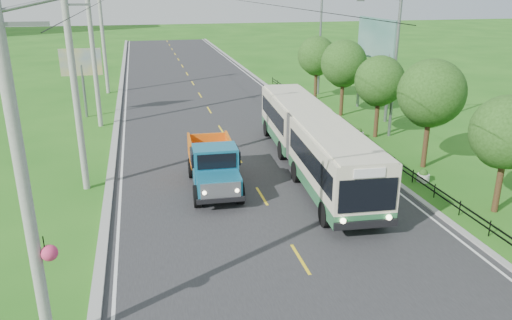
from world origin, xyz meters
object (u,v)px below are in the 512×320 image
object	(u,v)px
tree_second	(506,135)
streetlight_far	(319,40)
planter_near	(423,176)
planter_far	(318,107)
tree_fifth	(344,65)
billboard_right	(376,45)
tree_fourth	(379,83)
bus	(312,137)
pole_near	(76,88)
pole_nearest	(26,185)
tree_third	(431,96)
streetlight_mid	(393,63)
billboard_left	(81,67)
pole_mid	(94,55)
dump_truck	(213,162)
tree_back	(317,58)
pole_far	(103,38)
planter_mid	(359,134)

from	to	relation	value
tree_second	streetlight_far	world-z (taller)	streetlight_far
planter_near	planter_far	bearing A→B (deg)	90.00
tree_fifth	billboard_right	bearing A→B (deg)	-3.30
tree_fourth	bus	bearing A→B (deg)	-140.59
pole_near	tree_fifth	size ratio (longest dim) A/B	1.72
pole_nearest	tree_fourth	world-z (taller)	pole_nearest
tree_fifth	streetlight_far	bearing A→B (deg)	84.29
tree_third	planter_near	distance (m)	4.46
pole_near	tree_third	xyz separation A→B (m)	(18.12, -0.86, -1.11)
streetlight_mid	billboard_left	xyz separation A→B (m)	(-20.14, 10.00, -1.04)
tree_fifth	bus	world-z (taller)	tree_fifth
pole_mid	planter_near	distance (m)	23.08
streetlight_far	dump_truck	xyz separation A→B (m)	(-12.73, -20.47, -3.52)
pole_nearest	billboard_right	xyz separation A→B (m)	(20.54, 23.00, 0.41)
billboard_left	dump_truck	distance (m)	18.23
planter_far	pole_nearest	bearing A→B (deg)	-123.96
tree_back	billboard_right	world-z (taller)	billboard_right
planter_near	billboard_right	distance (m)	15.34
bus	dump_truck	size ratio (longest dim) A/B	2.77
pole_nearest	pole_mid	distance (m)	24.00
planter_far	billboard_left	distance (m)	18.56
tree_second	tree_fifth	size ratio (longest dim) A/B	0.91
planter_near	dump_truck	size ratio (longest dim) A/B	0.11
tree_back	tree_fifth	bearing A→B (deg)	-90.00
pole_near	streetlight_mid	xyz separation A→B (m)	(18.90, 5.00, -0.19)
tree_fourth	tree_third	bearing A→B (deg)	-90.00
pole_far	tree_back	size ratio (longest dim) A/B	1.82
pole_nearest	planter_far	xyz separation A→B (m)	(16.84, 25.00, -4.65)
pole_near	pole_mid	world-z (taller)	same
pole_near	dump_truck	distance (m)	7.35
pole_nearest	pole_far	size ratio (longest dim) A/B	1.00
dump_truck	tree_second	bearing A→B (deg)	-21.97
tree_fifth	billboard_left	size ratio (longest dim) A/B	1.12
streetlight_mid	streetlight_far	bearing A→B (deg)	90.00
pole_mid	pole_far	bearing A→B (deg)	90.00
billboard_right	dump_truck	xyz separation A→B (m)	(-14.38, -12.47, -3.96)
streetlight_mid	billboard_left	size ratio (longest dim) A/B	1.74
tree_fourth	bus	xyz separation A→B (m)	(-6.37, -5.24, -1.70)
billboard_left	planter_far	bearing A→B (deg)	-6.31
pole_nearest	dump_truck	xyz separation A→B (m)	(6.15, 10.53, -3.55)
planter_near	planter_far	world-z (taller)	same
tree_third	tree_fourth	distance (m)	6.01
pole_mid	pole_far	distance (m)	12.00
tree_second	dump_truck	distance (m)	13.27
planter_near	billboard_right	size ratio (longest dim) A/B	0.09
tree_fifth	planter_mid	size ratio (longest dim) A/B	8.66
billboard_left	planter_mid	bearing A→B (deg)	-28.92
planter_far	billboard_right	distance (m)	6.58
billboard_left	bus	bearing A→B (deg)	-49.30
tree_fourth	dump_truck	bearing A→B (deg)	-151.03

